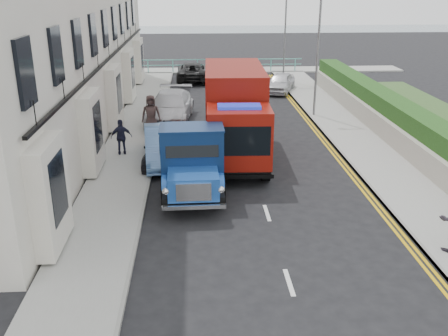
% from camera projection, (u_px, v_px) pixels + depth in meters
% --- Properties ---
extents(ground, '(120.00, 120.00, 0.00)m').
position_uv_depth(ground, '(277.00, 243.00, 14.43)').
color(ground, black).
rests_on(ground, ground).
extents(pavement_west, '(2.40, 38.00, 0.12)m').
position_uv_depth(pavement_west, '(131.00, 147.00, 22.52)').
color(pavement_west, gray).
rests_on(pavement_west, ground).
extents(pavement_east, '(2.60, 38.00, 0.12)m').
position_uv_depth(pavement_east, '(359.00, 143.00, 23.10)').
color(pavement_east, gray).
rests_on(pavement_east, ground).
extents(promenade, '(30.00, 2.50, 0.12)m').
position_uv_depth(promenade, '(222.00, 70.00, 41.48)').
color(promenade, gray).
rests_on(promenade, ground).
extents(sea_plane, '(120.00, 120.00, 0.00)m').
position_uv_depth(sea_plane, '(210.00, 33.00, 70.44)').
color(sea_plane, slate).
rests_on(sea_plane, ground).
extents(garden_east, '(1.45, 28.00, 1.75)m').
position_uv_depth(garden_east, '(402.00, 125.00, 22.91)').
color(garden_east, '#B2AD9E').
rests_on(garden_east, ground).
extents(seafront_railing, '(13.00, 0.08, 1.11)m').
position_uv_depth(seafront_railing, '(222.00, 66.00, 40.55)').
color(seafront_railing, '#59B2A5').
rests_on(seafront_railing, ground).
extents(lamp_mid, '(1.23, 0.18, 7.00)m').
position_uv_depth(lamp_mid, '(316.00, 43.00, 26.31)').
color(lamp_mid, slate).
rests_on(lamp_mid, ground).
extents(lamp_far, '(1.23, 0.18, 7.00)m').
position_uv_depth(lamp_far, '(284.00, 26.00, 35.65)').
color(lamp_far, slate).
rests_on(lamp_far, ground).
extents(bedford_lorry, '(2.25, 5.42, 2.53)m').
position_uv_depth(bedford_lorry, '(192.00, 165.00, 17.21)').
color(bedford_lorry, black).
rests_on(bedford_lorry, ground).
extents(red_lorry, '(2.58, 7.12, 3.70)m').
position_uv_depth(red_lorry, '(235.00, 112.00, 20.88)').
color(red_lorry, black).
rests_on(red_lorry, ground).
extents(parked_car_front, '(1.76, 3.81, 1.26)m').
position_uv_depth(parked_car_front, '(164.00, 148.00, 20.54)').
color(parked_car_front, black).
rests_on(parked_car_front, ground).
extents(parked_car_mid, '(1.99, 4.56, 1.46)m').
position_uv_depth(parked_car_mid, '(164.00, 145.00, 20.65)').
color(parked_car_mid, '#618FD0').
rests_on(parked_car_mid, ground).
extents(parked_car_rear, '(2.70, 5.55, 1.55)m').
position_uv_depth(parked_car_rear, '(170.00, 107.00, 26.57)').
color(parked_car_rear, '#B9B8BD').
rests_on(parked_car_rear, ground).
extents(seafront_car_left, '(2.31, 4.96, 1.38)m').
position_uv_depth(seafront_car_left, '(193.00, 72.00, 37.33)').
color(seafront_car_left, black).
rests_on(seafront_car_left, ground).
extents(seafront_car_right, '(2.81, 4.08, 1.29)m').
position_uv_depth(seafront_car_right, '(280.00, 83.00, 33.57)').
color(seafront_car_right, silver).
rests_on(seafront_car_right, ground).
extents(pedestrian_west_near, '(0.94, 0.52, 1.52)m').
position_uv_depth(pedestrian_west_near, '(121.00, 137.00, 21.17)').
color(pedestrian_west_near, '#1B1C31').
rests_on(pedestrian_west_near, pavement_west).
extents(pedestrian_west_far, '(0.97, 0.67, 1.89)m').
position_uv_depth(pedestrian_west_far, '(151.00, 115.00, 23.96)').
color(pedestrian_west_far, '#3B2C2A').
rests_on(pedestrian_west_far, pavement_west).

